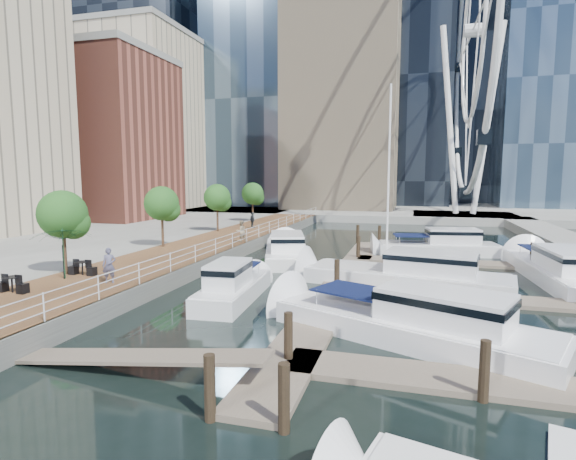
# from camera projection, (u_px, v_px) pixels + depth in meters

# --- Properties ---
(ground) EXTENTS (520.00, 520.00, 0.00)m
(ground) POSITION_uv_depth(u_px,v_px,m) (230.00, 335.00, 17.98)
(ground) COLOR black
(ground) RESTS_ON ground
(boardwalk) EXTENTS (6.00, 60.00, 1.00)m
(boardwalk) POSITION_uv_depth(u_px,v_px,m) (198.00, 252.00, 34.66)
(boardwalk) COLOR brown
(boardwalk) RESTS_ON ground
(seawall) EXTENTS (0.25, 60.00, 1.00)m
(seawall) POSITION_uv_depth(u_px,v_px,m) (234.00, 254.00, 33.86)
(seawall) COLOR #595954
(seawall) RESTS_ON ground
(land_far) EXTENTS (200.00, 114.00, 1.00)m
(land_far) POSITION_uv_depth(u_px,v_px,m) (385.00, 199.00, 115.47)
(land_far) COLOR gray
(land_far) RESTS_ON ground
(pier) EXTENTS (14.00, 12.00, 1.00)m
(pier) POSITION_uv_depth(u_px,v_px,m) (464.00, 217.00, 63.91)
(pier) COLOR gray
(pier) RESTS_ON ground
(railing) EXTENTS (0.10, 60.00, 1.05)m
(railing) POSITION_uv_depth(u_px,v_px,m) (232.00, 241.00, 33.77)
(railing) COLOR white
(railing) RESTS_ON boardwalk
(floating_docks) EXTENTS (16.00, 34.00, 2.60)m
(floating_docks) POSITION_uv_depth(u_px,v_px,m) (430.00, 280.00, 25.34)
(floating_docks) COLOR #6D6051
(floating_docks) RESTS_ON ground
(midrise_condos) EXTENTS (19.00, 67.00, 28.00)m
(midrise_condos) POSITION_uv_depth(u_px,v_px,m) (47.00, 114.00, 50.98)
(midrise_condos) COLOR #BCAD8E
(midrise_condos) RESTS_ON ground
(ferris_wheel) EXTENTS (5.80, 45.60, 47.80)m
(ferris_wheel) POSITION_uv_depth(u_px,v_px,m) (473.00, 31.00, 60.88)
(ferris_wheel) COLOR white
(ferris_wheel) RESTS_ON ground
(street_trees) EXTENTS (2.60, 42.60, 4.60)m
(street_trees) POSITION_uv_depth(u_px,v_px,m) (162.00, 204.00, 33.90)
(street_trees) COLOR #3F2B1C
(street_trees) RESTS_ON ground
(yacht_foreground) EXTENTS (12.31, 7.70, 2.15)m
(yacht_foreground) POSITION_uv_depth(u_px,v_px,m) (409.00, 339.00, 17.57)
(yacht_foreground) COLOR white
(yacht_foreground) RESTS_ON ground
(pedestrian_near) EXTENTS (0.77, 0.67, 1.79)m
(pedestrian_near) POSITION_uv_depth(u_px,v_px,m) (109.00, 265.00, 22.55)
(pedestrian_near) COLOR #4D4C66
(pedestrian_near) RESTS_ON boardwalk
(pedestrian_mid) EXTENTS (1.07, 1.10, 1.79)m
(pedestrian_mid) POSITION_uv_depth(u_px,v_px,m) (241.00, 231.00, 36.48)
(pedestrian_mid) COLOR #9B8A6B
(pedestrian_mid) RESTS_ON boardwalk
(pedestrian_far) EXTENTS (0.97, 0.96, 1.64)m
(pedestrian_far) POSITION_uv_depth(u_px,v_px,m) (253.00, 220.00, 46.42)
(pedestrian_far) COLOR #363D43
(pedestrian_far) RESTS_ON boardwalk
(moored_yachts) EXTENTS (23.29, 35.49, 11.50)m
(moored_yachts) POSITION_uv_depth(u_px,v_px,m) (410.00, 284.00, 26.66)
(moored_yachts) COLOR white
(moored_yachts) RESTS_ON ground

